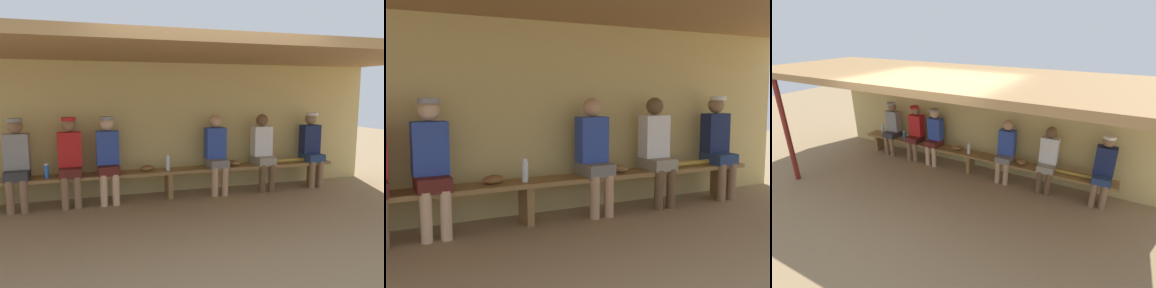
{
  "view_description": "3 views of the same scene",
  "coord_description": "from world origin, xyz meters",
  "views": [
    {
      "loc": [
        -1.33,
        -4.13,
        1.72
      ],
      "look_at": [
        0.27,
        1.14,
        0.93
      ],
      "focal_mm": 34.08,
      "sensor_mm": 36.0,
      "label": 1
    },
    {
      "loc": [
        -1.61,
        -2.91,
        1.4
      ],
      "look_at": [
        0.45,
        1.21,
        0.87
      ],
      "focal_mm": 42.16,
      "sensor_mm": 36.0,
      "label": 2
    },
    {
      "loc": [
        2.65,
        -3.67,
        3.08
      ],
      "look_at": [
        -0.1,
        1.42,
        0.71
      ],
      "focal_mm": 26.69,
      "sensor_mm": 36.0,
      "label": 3
    }
  ],
  "objects": [
    {
      "name": "player_near_post",
      "position": [
        0.83,
        1.55,
        0.73
      ],
      "size": [
        0.34,
        0.42,
        1.34
      ],
      "color": "slate",
      "rests_on": "ground"
    },
    {
      "name": "dugout_roof",
      "position": [
        0.0,
        0.7,
        2.26
      ],
      "size": [
        8.0,
        2.8,
        0.12
      ],
      "primitive_type": "cube",
      "color": "#9E7547",
      "rests_on": "back_wall"
    },
    {
      "name": "ground_plane",
      "position": [
        0.0,
        0.0,
        0.0
      ],
      "size": [
        24.0,
        24.0,
        0.0
      ],
      "primitive_type": "plane",
      "color": "#937754"
    },
    {
      "name": "support_post",
      "position": [
        -3.17,
        -0.55,
        1.1
      ],
      "size": [
        0.1,
        0.1,
        2.2
      ],
      "primitive_type": "cylinder",
      "color": "maroon",
      "rests_on": "ground"
    },
    {
      "name": "player_in_blue",
      "position": [
        1.7,
        1.55,
        0.73
      ],
      "size": [
        0.34,
        0.42,
        1.34
      ],
      "color": "gray",
      "rests_on": "ground"
    },
    {
      "name": "player_middle",
      "position": [
        -2.25,
        1.55,
        0.75
      ],
      "size": [
        0.34,
        0.42,
        1.34
      ],
      "color": "#333338",
      "rests_on": "ground"
    },
    {
      "name": "baseball_glove_worn",
      "position": [
        1.16,
        1.57,
        0.51
      ],
      "size": [
        0.28,
        0.29,
        0.09
      ],
      "primitive_type": "ellipsoid",
      "rotation": [
        0.0,
        0.0,
        5.39
      ],
      "color": "olive",
      "rests_on": "bench"
    },
    {
      "name": "baseball_bat",
      "position": [
        2.27,
        1.55,
        0.49
      ],
      "size": [
        0.81,
        0.09,
        0.07
      ],
      "primitive_type": "cylinder",
      "rotation": [
        0.0,
        1.57,
        0.03
      ],
      "color": "#B28C33",
      "rests_on": "bench"
    },
    {
      "name": "player_shirtless_tan",
      "position": [
        -1.52,
        1.55,
        0.75
      ],
      "size": [
        0.34,
        0.42,
        1.34
      ],
      "color": "#591E19",
      "rests_on": "ground"
    },
    {
      "name": "back_wall",
      "position": [
        0.0,
        2.0,
        1.1
      ],
      "size": [
        8.0,
        0.2,
        2.2
      ],
      "primitive_type": "cube",
      "color": "tan",
      "rests_on": "ground"
    },
    {
      "name": "water_bottle_clear",
      "position": [
        -2.62,
        1.56,
        0.6
      ],
      "size": [
        0.06,
        0.06,
        0.28
      ],
      "color": "silver",
      "rests_on": "bench"
    },
    {
      "name": "bench",
      "position": [
        0.0,
        1.55,
        0.39
      ],
      "size": [
        6.0,
        0.36,
        0.46
      ],
      "color": "olive",
      "rests_on": "ground"
    },
    {
      "name": "water_bottle_blue",
      "position": [
        -1.86,
        1.52,
        0.56
      ],
      "size": [
        0.07,
        0.07,
        0.21
      ],
      "color": "blue",
      "rests_on": "bench"
    },
    {
      "name": "player_leftmost",
      "position": [
        2.69,
        1.55,
        0.75
      ],
      "size": [
        0.34,
        0.42,
        1.34
      ],
      "color": "navy",
      "rests_on": "ground"
    },
    {
      "name": "water_bottle_orange",
      "position": [
        -0.02,
        1.51,
        0.58
      ],
      "size": [
        0.07,
        0.07,
        0.25
      ],
      "color": "silver",
      "rests_on": "bench"
    },
    {
      "name": "baseball_glove_tan",
      "position": [
        -0.35,
        1.57,
        0.51
      ],
      "size": [
        0.28,
        0.24,
        0.09
      ],
      "primitive_type": "ellipsoid",
      "rotation": [
        0.0,
        0.0,
        3.51
      ],
      "color": "brown",
      "rests_on": "bench"
    },
    {
      "name": "player_rightmost",
      "position": [
        -0.96,
        1.55,
        0.75
      ],
      "size": [
        0.34,
        0.42,
        1.34
      ],
      "color": "#591E19",
      "rests_on": "ground"
    }
  ]
}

